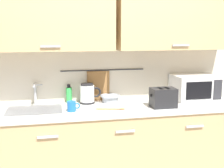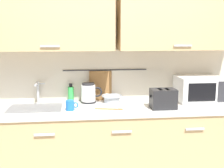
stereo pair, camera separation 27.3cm
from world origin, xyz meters
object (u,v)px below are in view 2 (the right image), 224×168
electric_kettle (89,93)px  wooden_spoon (113,109)px  toaster (163,99)px  microwave (199,89)px  dish_soap_bottle (71,94)px  mug_near_sink (70,105)px  mixing_bowl (112,98)px

electric_kettle → wooden_spoon: 0.39m
toaster → wooden_spoon: toaster is taller
electric_kettle → toaster: (0.71, -0.32, -0.01)m
microwave → dish_soap_bottle: bearing=174.4°
dish_soap_bottle → mug_near_sink: size_ratio=1.63×
dish_soap_bottle → toaster: dish_soap_bottle is taller
electric_kettle → dish_soap_bottle: 0.20m
microwave → mixing_bowl: 0.93m
mixing_bowl → wooden_spoon: bearing=-94.7°
wooden_spoon → microwave: bearing=14.2°
electric_kettle → dish_soap_bottle: electric_kettle is taller
mixing_bowl → toaster: bearing=-33.7°
dish_soap_bottle → mixing_bowl: bearing=-8.5°
microwave → mug_near_sink: size_ratio=3.83×
mug_near_sink → toaster: toaster is taller
wooden_spoon → dish_soap_bottle: bearing=137.3°
wooden_spoon → mixing_bowl: bearing=85.3°
dish_soap_bottle → wooden_spoon: bearing=-42.7°
dish_soap_bottle → mug_near_sink: bearing=-89.4°
microwave → electric_kettle: size_ratio=2.03×
mug_near_sink → mixing_bowl: mug_near_sink is taller
microwave → mixing_bowl: microwave is taller
electric_kettle → mixing_bowl: bearing=-1.6°
mug_near_sink → wooden_spoon: (0.40, -0.02, -0.04)m
dish_soap_bottle → mixing_bowl: dish_soap_bottle is taller
microwave → wooden_spoon: 0.99m
mixing_bowl → dish_soap_bottle: bearing=171.5°
microwave → toaster: size_ratio=1.80×
electric_kettle → wooden_spoon: bearing=-55.7°
microwave → electric_kettle: bearing=176.3°
microwave → dish_soap_bottle: microwave is taller
microwave → toaster: (-0.46, -0.24, -0.04)m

